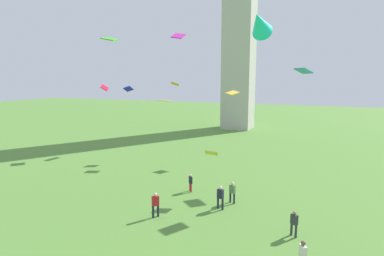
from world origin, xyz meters
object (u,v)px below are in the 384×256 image
object	(u,v)px
person_0	(191,182)
kite_flying_10	(304,71)
kite_flying_8	(128,89)
kite_flying_9	(110,39)
kite_flying_7	(178,36)
kite_flying_6	(211,153)
kite_flying_3	(164,101)
kite_flying_1	(233,93)
kite_flying_0	(105,88)
person_4	(155,203)
person_3	(294,222)
kite_flying_2	(304,70)
person_5	(232,191)
person_1	(303,255)
kite_flying_5	(175,84)
kite_flying_4	(260,23)
person_2	(220,196)

from	to	relation	value
person_0	kite_flying_10	size ratio (longest dim) A/B	0.91
kite_flying_8	kite_flying_9	distance (m)	16.43
kite_flying_7	kite_flying_6	bearing A→B (deg)	-132.48
kite_flying_3	kite_flying_6	distance (m)	13.86
kite_flying_1	kite_flying_6	bearing A→B (deg)	-147.14
kite_flying_0	kite_flying_3	size ratio (longest dim) A/B	1.17
person_4	kite_flying_6	world-z (taller)	kite_flying_6
kite_flying_3	kite_flying_10	bearing A→B (deg)	-34.22
person_4	kite_flying_9	distance (m)	14.74
kite_flying_8	kite_flying_10	xyz separation A→B (m)	(23.41, -8.40, 2.02)
person_3	kite_flying_7	xyz separation A→B (m)	(-11.56, 7.49, 12.79)
kite_flying_1	kite_flying_2	world-z (taller)	kite_flying_2
kite_flying_2	kite_flying_7	size ratio (longest dim) A/B	1.24
person_5	person_1	bearing A→B (deg)	-30.61
kite_flying_5	kite_flying_4	bearing A→B (deg)	115.53
kite_flying_9	kite_flying_10	world-z (taller)	kite_flying_9
kite_flying_3	kite_flying_2	bearing A→B (deg)	-17.60
kite_flying_5	kite_flying_9	size ratio (longest dim) A/B	0.65
person_0	kite_flying_5	xyz separation A→B (m)	(-7.66, 12.58, 8.28)
kite_flying_0	kite_flying_10	world-z (taller)	kite_flying_10
kite_flying_6	kite_flying_7	xyz separation A→B (m)	(-4.55, 3.36, 9.93)
kite_flying_1	kite_flying_4	world-z (taller)	kite_flying_4
kite_flying_2	kite_flying_9	distance (m)	18.56
person_2	kite_flying_1	bearing A→B (deg)	115.75
kite_flying_3	person_0	bearing A→B (deg)	-67.98
person_4	kite_flying_6	distance (m)	6.29
person_5	kite_flying_4	world-z (taller)	kite_flying_4
kite_flying_9	person_1	bearing A→B (deg)	50.51
kite_flying_4	kite_flying_9	world-z (taller)	kite_flying_4
person_2	kite_flying_0	size ratio (longest dim) A/B	1.06
person_5	kite_flying_6	bearing A→B (deg)	-170.12
kite_flying_4	kite_flying_6	bearing A→B (deg)	132.43
person_1	person_4	size ratio (longest dim) A/B	0.98
person_3	kite_flying_1	xyz separation A→B (m)	(-9.14, 17.46, 7.21)
person_1	kite_flying_8	world-z (taller)	kite_flying_8
person_4	kite_flying_1	distance (m)	19.78
person_2	kite_flying_5	bearing A→B (deg)	139.11
person_4	kite_flying_8	bearing A→B (deg)	-108.41
kite_flying_2	kite_flying_0	bearing A→B (deg)	50.00
person_4	kite_flying_2	bearing A→B (deg)	-177.31
person_5	kite_flying_3	size ratio (longest dim) A/B	1.17
person_4	kite_flying_5	distance (m)	21.42
person_0	kite_flying_8	bearing A→B (deg)	11.83
kite_flying_3	kite_flying_10	size ratio (longest dim) A/B	0.85
kite_flying_3	person_4	bearing A→B (deg)	-81.63
person_2	kite_flying_6	bearing A→B (deg)	139.27
kite_flying_1	kite_flying_8	bearing A→B (deg)	114.58
person_4	kite_flying_9	xyz separation A→B (m)	(-6.87, 4.54, 12.22)
kite_flying_2	kite_flying_8	xyz separation A→B (m)	(-23.09, 3.65, -2.18)
kite_flying_0	kite_flying_9	distance (m)	14.79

